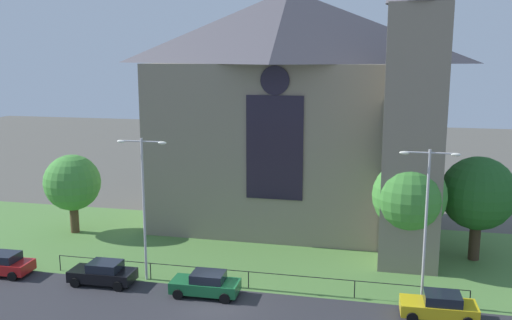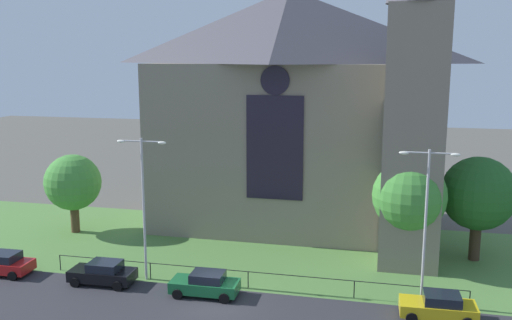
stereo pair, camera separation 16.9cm
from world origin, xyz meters
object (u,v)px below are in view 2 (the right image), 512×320
(tree_right_far, at_px, (478,194))
(parked_car_green, at_px, (205,284))
(parked_car_red, at_px, (2,263))
(tree_left_far, at_px, (73,183))
(tree_right_near, at_px, (409,196))
(church_building, at_px, (296,108))
(parked_car_yellow, at_px, (439,306))
(streetlamp_near, at_px, (143,193))
(parked_car_black, at_px, (103,273))
(streetlamp_far, at_px, (426,210))

(tree_right_far, xyz_separation_m, parked_car_green, (-17.12, -10.32, -4.17))
(parked_car_red, bearing_deg, parked_car_green, 177.87)
(tree_left_far, bearing_deg, tree_right_near, -4.02)
(tree_left_far, bearing_deg, church_building, 18.64)
(tree_right_near, distance_m, parked_car_red, 28.24)
(parked_car_green, distance_m, parked_car_yellow, 13.79)
(tree_left_far, xyz_separation_m, streetlamp_near, (9.99, -8.14, 1.67))
(church_building, distance_m, parked_car_yellow, 21.30)
(streetlamp_near, bearing_deg, parked_car_black, -150.80)
(church_building, bearing_deg, tree_right_far, -20.94)
(church_building, bearing_deg, streetlamp_near, -118.69)
(streetlamp_near, relative_size, parked_car_green, 2.23)
(church_building, height_order, tree_right_near, church_building)
(tree_right_far, xyz_separation_m, streetlamp_far, (-4.17, -8.74, 0.96))
(tree_right_near, bearing_deg, streetlamp_near, -159.71)
(parked_car_red, xyz_separation_m, parked_car_green, (14.59, -0.22, 0.00))
(streetlamp_near, bearing_deg, tree_right_near, 20.29)
(tree_left_far, xyz_separation_m, parked_car_red, (0.05, -9.50, -3.49))
(streetlamp_far, distance_m, parked_car_yellow, 5.46)
(parked_car_black, distance_m, parked_car_yellow, 20.85)
(tree_right_far, distance_m, streetlamp_near, 23.47)
(streetlamp_near, relative_size, parked_car_red, 2.24)
(parked_car_green, relative_size, parked_car_yellow, 1.00)
(church_building, distance_m, parked_car_red, 25.34)
(tree_right_near, distance_m, streetlamp_near, 18.05)
(streetlamp_far, bearing_deg, parked_car_red, -177.17)
(church_building, xyz_separation_m, parked_car_green, (-3.08, -15.69, -9.53))
(church_building, xyz_separation_m, parked_car_red, (-17.66, -15.47, -9.53))
(parked_car_black, xyz_separation_m, parked_car_green, (7.06, -0.23, 0.00))
(tree_left_far, bearing_deg, parked_car_green, -33.58)
(tree_right_near, height_order, parked_car_green, tree_right_near)
(parked_car_red, height_order, parked_car_yellow, same)
(streetlamp_near, distance_m, parked_car_red, 11.28)
(streetlamp_near, relative_size, streetlamp_far, 1.01)
(streetlamp_near, bearing_deg, tree_right_far, 21.88)
(streetlamp_near, xyz_separation_m, parked_car_green, (4.65, -1.58, -5.17))
(streetlamp_far, bearing_deg, tree_left_far, 163.56)
(tree_left_far, relative_size, parked_car_yellow, 1.55)
(streetlamp_near, height_order, parked_car_black, streetlamp_near)
(tree_left_far, height_order, tree_right_far, tree_right_far)
(church_building, xyz_separation_m, parked_car_yellow, (10.71, -15.75, -9.53))
(parked_car_red, bearing_deg, streetlamp_near, -173.48)
(church_building, relative_size, tree_right_near, 3.40)
(parked_car_black, distance_m, parked_car_green, 7.06)
(tree_right_far, distance_m, parked_car_yellow, 11.67)
(tree_right_near, distance_m, streetlamp_far, 6.34)
(tree_left_far, height_order, parked_car_red, tree_left_far)
(tree_right_far, bearing_deg, parked_car_red, -162.33)
(tree_right_near, distance_m, tree_left_far, 26.98)
(streetlamp_far, bearing_deg, tree_right_near, 96.21)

